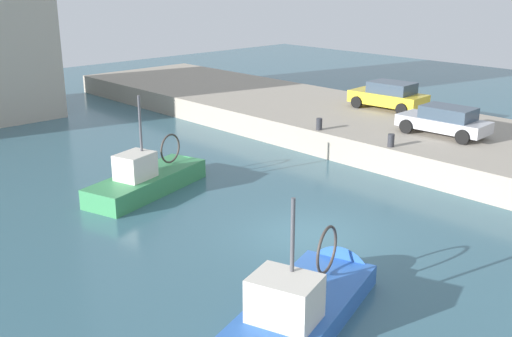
{
  "coord_description": "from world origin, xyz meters",
  "views": [
    {
      "loc": [
        -13.84,
        -12.21,
        8.22
      ],
      "look_at": [
        1.14,
        3.7,
        1.2
      ],
      "focal_mm": 42.92,
      "sensor_mm": 36.0,
      "label": 1
    }
  ],
  "objects_px": {
    "mooring_bollard_mid": "(391,140)",
    "parked_car_yellow": "(389,95)",
    "parked_car_silver": "(445,121)",
    "fishing_boat_green": "(153,186)",
    "fishing_boat_blue": "(309,306)",
    "mooring_bollard_north": "(319,124)"
  },
  "relations": [
    {
      "from": "fishing_boat_green",
      "to": "parked_car_yellow",
      "type": "relative_size",
      "value": 1.55
    },
    {
      "from": "fishing_boat_green",
      "to": "mooring_bollard_north",
      "type": "bearing_deg",
      "value": -8.26
    },
    {
      "from": "parked_car_silver",
      "to": "fishing_boat_green",
      "type": "bearing_deg",
      "value": 154.04
    },
    {
      "from": "fishing_boat_green",
      "to": "mooring_bollard_mid",
      "type": "relative_size",
      "value": 11.72
    },
    {
      "from": "parked_car_silver",
      "to": "mooring_bollard_north",
      "type": "distance_m",
      "value": 5.63
    },
    {
      "from": "fishing_boat_blue",
      "to": "mooring_bollard_mid",
      "type": "bearing_deg",
      "value": 25.52
    },
    {
      "from": "parked_car_yellow",
      "to": "mooring_bollard_mid",
      "type": "bearing_deg",
      "value": -144.13
    },
    {
      "from": "mooring_bollard_north",
      "to": "fishing_boat_blue",
      "type": "bearing_deg",
      "value": -139.72
    },
    {
      "from": "parked_car_yellow",
      "to": "mooring_bollard_mid",
      "type": "xyz_separation_m",
      "value": [
        -6.16,
        -4.46,
        -0.47
      ]
    },
    {
      "from": "parked_car_silver",
      "to": "mooring_bollard_north",
      "type": "relative_size",
      "value": 7.42
    },
    {
      "from": "mooring_bollard_north",
      "to": "fishing_boat_green",
      "type": "bearing_deg",
      "value": 171.74
    },
    {
      "from": "fishing_boat_blue",
      "to": "parked_car_yellow",
      "type": "height_order",
      "value": "fishing_boat_blue"
    },
    {
      "from": "fishing_boat_green",
      "to": "mooring_bollard_north",
      "type": "height_order",
      "value": "fishing_boat_green"
    },
    {
      "from": "mooring_bollard_mid",
      "to": "mooring_bollard_north",
      "type": "distance_m",
      "value": 4.0
    },
    {
      "from": "mooring_bollard_mid",
      "to": "parked_car_yellow",
      "type": "bearing_deg",
      "value": 35.87
    },
    {
      "from": "fishing_boat_green",
      "to": "mooring_bollard_mid",
      "type": "xyz_separation_m",
      "value": [
        8.52,
        -5.24,
        1.34
      ]
    },
    {
      "from": "parked_car_silver",
      "to": "mooring_bollard_north",
      "type": "height_order",
      "value": "parked_car_silver"
    },
    {
      "from": "mooring_bollard_mid",
      "to": "mooring_bollard_north",
      "type": "bearing_deg",
      "value": 90.0
    },
    {
      "from": "fishing_boat_green",
      "to": "mooring_bollard_mid",
      "type": "height_order",
      "value": "fishing_boat_green"
    },
    {
      "from": "fishing_boat_blue",
      "to": "parked_car_silver",
      "type": "height_order",
      "value": "fishing_boat_blue"
    },
    {
      "from": "fishing_boat_green",
      "to": "parked_car_yellow",
      "type": "bearing_deg",
      "value": -3.04
    },
    {
      "from": "fishing_boat_green",
      "to": "fishing_boat_blue",
      "type": "distance_m",
      "value": 10.65
    }
  ]
}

